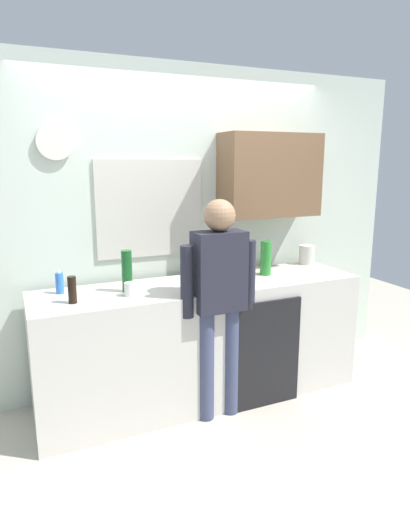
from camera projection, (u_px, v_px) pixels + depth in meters
name	position (u px, v px, depth m)	size (l,w,h in m)	color
ground_plane	(218.00, 414.00, 3.33)	(8.00, 8.00, 0.00)	beige
kitchen_counter	(202.00, 341.00, 3.50)	(2.52, 0.64, 0.93)	beige
dishwasher_panel	(267.00, 354.00, 3.37)	(0.56, 0.02, 0.84)	black
back_wall_assembly	(193.00, 220.00, 3.71)	(4.12, 0.42, 2.60)	silver
coffee_maker	(220.00, 262.00, 3.46)	(0.20, 0.20, 0.33)	black
bottle_dark_sauce	(72.00, 290.00, 2.92)	(0.06, 0.06, 0.18)	black
bottle_green_wine	(127.00, 271.00, 3.17)	(0.07, 0.07, 0.30)	#195923
bottle_clear_soda	(266.00, 258.00, 3.64)	(0.09, 0.09, 0.28)	#2D8C33
cup_white_mug	(130.00, 289.00, 3.09)	(0.08, 0.08, 0.10)	white
dish_soap	(60.00, 283.00, 3.14)	(0.06, 0.06, 0.18)	blue
storage_canister	(307.00, 255.00, 4.05)	(0.14, 0.14, 0.17)	silver
person_at_sink	(219.00, 292.00, 3.13)	(0.57, 0.22, 1.60)	#3F4766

